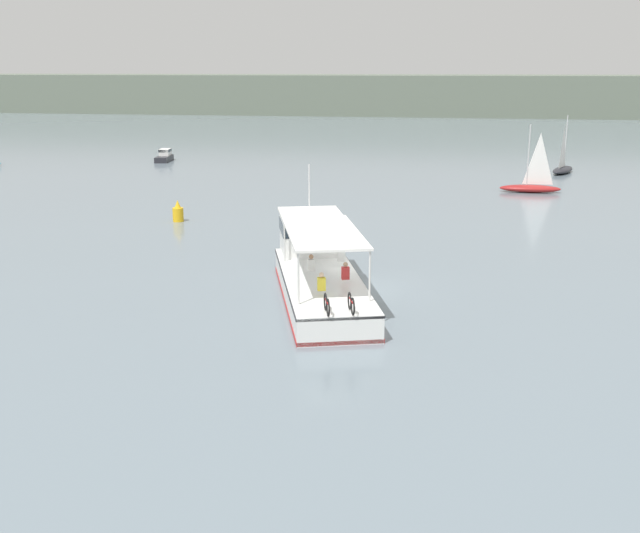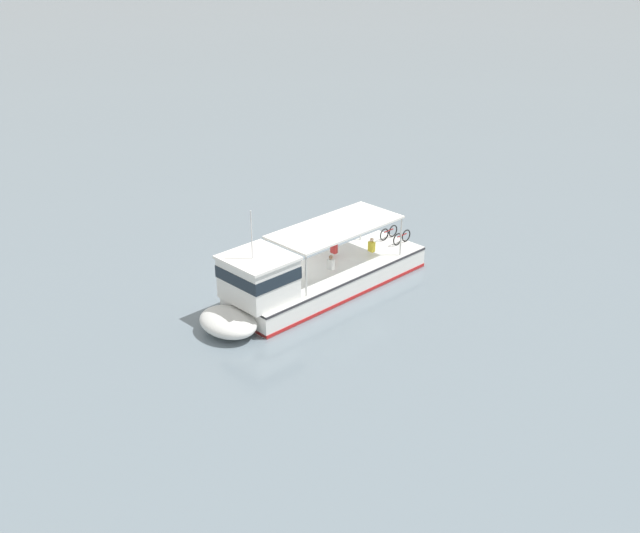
{
  "view_description": "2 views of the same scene",
  "coord_description": "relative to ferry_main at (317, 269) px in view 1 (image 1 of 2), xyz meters",
  "views": [
    {
      "loc": [
        3.95,
        -32.87,
        9.79
      ],
      "look_at": [
        -1.49,
        -1.67,
        1.4
      ],
      "focal_mm": 42.44,
      "sensor_mm": 36.0,
      "label": 1
    },
    {
      "loc": [
        -31.02,
        13.56,
        16.8
      ],
      "look_at": [
        -1.49,
        -1.67,
        1.4
      ],
      "focal_mm": 43.14,
      "sensor_mm": 36.0,
      "label": 2
    }
  ],
  "objects": [
    {
      "name": "ground_plane",
      "position": [
        1.78,
        0.7,
        -1.02
      ],
      "size": [
        400.0,
        400.0,
        0.0
      ],
      "primitive_type": "plane",
      "color": "slate"
    },
    {
      "name": "distant_shoreline",
      "position": [
        1.78,
        134.84,
        3.02
      ],
      "size": [
        400.0,
        28.0,
        8.07
      ],
      "primitive_type": "cube",
      "color": "#606B5B",
      "rests_on": "ground"
    },
    {
      "name": "ferry_main",
      "position": [
        0.0,
        0.0,
        0.0
      ],
      "size": [
        6.7,
        13.05,
        5.32
      ],
      "color": "white",
      "rests_on": "ground"
    },
    {
      "name": "sailboat_outer_anchorage",
      "position": [
        16.13,
        42.33,
        -0.47
      ],
      "size": [
        3.06,
        4.98,
        5.4
      ],
      "color": "#232328",
      "rests_on": "ground"
    },
    {
      "name": "motorboat_far_right",
      "position": [
        -24.58,
        44.85,
        -0.47
      ],
      "size": [
        1.81,
        3.75,
        1.26
      ],
      "color": "#232328",
      "rests_on": "ground"
    },
    {
      "name": "sailboat_near_starboard",
      "position": [
        12.08,
        30.16,
        -0.47
      ],
      "size": [
        4.81,
        1.44,
        5.4
      ],
      "color": "maroon",
      "rests_on": "ground"
    },
    {
      "name": "channel_buoy",
      "position": [
        -11.71,
        13.99,
        -0.45
      ],
      "size": [
        0.7,
        0.7,
        1.4
      ],
      "color": "gold",
      "rests_on": "ground"
    }
  ]
}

